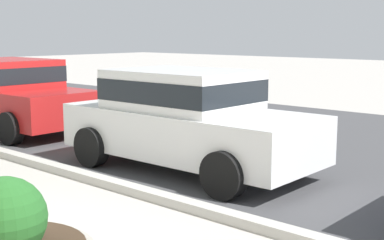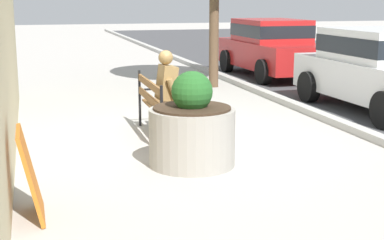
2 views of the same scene
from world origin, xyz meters
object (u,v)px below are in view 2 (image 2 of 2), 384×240
Objects in this scene: parked_car_red at (272,46)px; parked_car_white at (382,67)px; concrete_planter at (192,130)px; leaning_signboard at (31,174)px; bronze_statue_seated at (176,96)px; park_bench at (160,103)px.

parked_car_red and parked_car_white have the same top height.
leaning_signboard is at bearing -56.68° from concrete_planter.
parked_car_red reaches higher than concrete_planter.
bronze_statue_seated is at bearing -75.77° from parked_car_white.
parked_car_red is (-6.29, 4.33, 0.17)m from bronze_statue_seated.
concrete_planter is (1.62, 0.06, -0.08)m from park_bench.
park_bench is at bearing -177.98° from concrete_planter.
concrete_planter is (1.44, -0.16, -0.20)m from bronze_statue_seated.
concrete_planter is at bearing 123.32° from leaning_signboard.
park_bench reaches higher than leaning_signboard.
parked_car_white is (-0.92, 4.54, 0.30)m from park_bench.
leaning_signboard is at bearing -33.62° from park_bench.
bronze_statue_seated is 1.11× the size of concrete_planter.
parked_car_white is (-1.10, 4.33, 0.17)m from bronze_statue_seated.
parked_car_red is at bearing 180.00° from parked_car_white.
parked_car_red is at bearing 144.33° from leaning_signboard.
bronze_statue_seated is at bearing 141.87° from leaning_signboard.
concrete_planter is at bearing -6.16° from bronze_statue_seated.
concrete_planter is at bearing 2.02° from park_bench.
leaning_signboard is (9.06, -6.51, -0.39)m from parked_car_red.
parked_car_white is at bearing 119.54° from concrete_planter.
parked_car_white is (5.19, 0.00, 0.00)m from parked_car_red.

